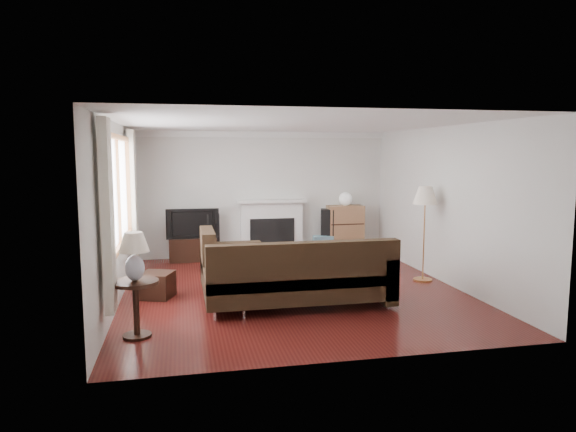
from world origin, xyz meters
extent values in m
cube|color=#4A1310|center=(0.00, 0.00, 0.00)|extent=(5.10, 5.60, 0.04)
cube|color=white|center=(0.00, 0.00, 2.50)|extent=(5.10, 5.60, 0.04)
cube|color=silver|center=(0.00, 2.75, 1.25)|extent=(5.00, 0.04, 2.50)
cube|color=silver|center=(0.00, -2.75, 1.25)|extent=(5.00, 0.04, 2.50)
cube|color=silver|center=(-2.50, 0.00, 1.25)|extent=(0.04, 5.50, 2.50)
cube|color=silver|center=(2.50, 0.00, 1.25)|extent=(0.04, 5.50, 2.50)
cube|color=brown|center=(-2.45, -0.20, 1.55)|extent=(0.12, 2.74, 1.54)
cube|color=silver|center=(-2.40, -1.72, 1.40)|extent=(0.10, 0.35, 2.10)
cube|color=silver|center=(-2.40, 1.32, 1.40)|extent=(0.10, 0.35, 2.10)
cube|color=white|center=(0.15, 2.64, 0.57)|extent=(1.40, 0.26, 1.15)
cube|color=black|center=(-1.42, 2.50, 0.23)|extent=(0.90, 0.41, 0.45)
imported|color=black|center=(-1.42, 2.50, 0.74)|extent=(1.00, 0.13, 0.57)
cube|color=black|center=(-1.06, 2.55, 0.45)|extent=(0.31, 0.35, 0.91)
cube|color=black|center=(1.28, 2.54, 0.47)|extent=(0.33, 0.37, 0.94)
cube|color=#976946|center=(1.67, 2.53, 0.50)|extent=(0.73, 0.35, 1.01)
sphere|color=white|center=(1.67, 2.53, 1.14)|extent=(0.27, 0.27, 0.27)
cube|color=black|center=(-0.09, -0.82, 0.44)|extent=(2.73, 2.00, 0.88)
cube|color=#A4744E|center=(-0.11, 0.75, 0.23)|extent=(1.21, 0.73, 0.45)
cube|color=black|center=(-2.00, 0.00, 0.18)|extent=(0.55, 0.55, 0.37)
cube|color=#B7783F|center=(2.22, 0.13, 0.77)|extent=(0.50, 0.50, 1.54)
cube|color=black|center=(-2.15, -1.61, 0.33)|extent=(0.52, 0.52, 0.65)
cube|color=silver|center=(-2.15, -1.61, 0.92)|extent=(0.33, 0.33, 0.54)
camera|label=1|loc=(-1.62, -7.45, 2.07)|focal=32.00mm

